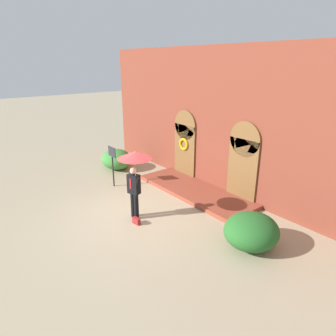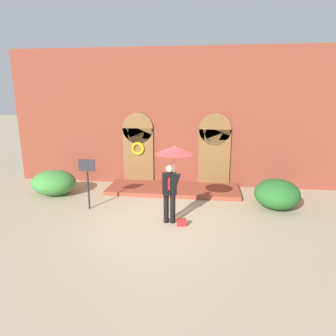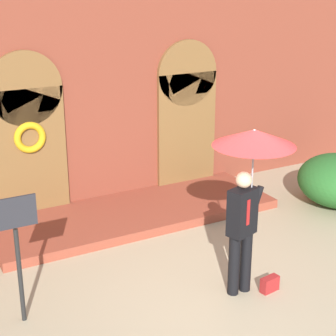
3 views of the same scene
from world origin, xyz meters
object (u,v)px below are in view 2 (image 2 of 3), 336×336
Objects in this scene: shrub_left at (54,183)px; handbag at (182,222)px; sign_post at (87,176)px; shrub_right at (277,194)px; person_with_umbrella at (173,162)px.

handbag is at bearing -23.04° from shrub_left.
shrub_right is at bearing 8.04° from sign_post.
person_with_umbrella is at bearing -153.82° from shrub_right.
person_with_umbrella is 1.46× the size of shrub_right.
shrub_left is at bearing 148.54° from handbag.
sign_post is at bearing -171.96° from shrub_right.
handbag is 3.54m from sign_post.
sign_post is at bearing 165.37° from person_with_umbrella.
handbag is at bearing -34.55° from person_with_umbrella.
handbag is 0.17× the size of shrub_right.
shrub_right is (8.23, -0.32, 0.02)m from shrub_left.
sign_post reaches higher than shrub_left.
person_with_umbrella is 3.14m from sign_post.
shrub_left is (-1.89, 1.21, -0.69)m from sign_post.
shrub_right is (3.39, 1.67, -1.41)m from person_with_umbrella.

